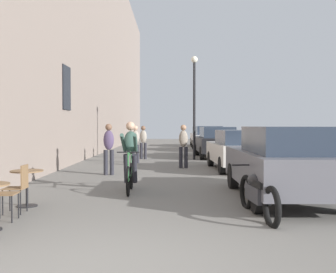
{
  "coord_description": "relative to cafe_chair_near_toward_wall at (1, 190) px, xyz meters",
  "views": [
    {
      "loc": [
        0.84,
        -4.3,
        1.61
      ],
      "look_at": [
        0.7,
        15.64,
        1.07
      ],
      "focal_mm": 42.53,
      "sensor_mm": 36.0,
      "label": 1
    }
  ],
  "objects": [
    {
      "name": "parked_car_nearest",
      "position": [
        5.33,
        1.93,
        0.31
      ],
      "size": [
        1.9,
        4.48,
        1.59
      ],
      "color": "#595960",
      "rests_on": "ground_plane"
    },
    {
      "name": "ground_plane",
      "position": [
        2.04,
        -2.38,
        -0.52
      ],
      "size": [
        88.0,
        88.0,
        0.0
      ],
      "primitive_type": "plane",
      "color": "slate"
    },
    {
      "name": "pedestrian_far",
      "position": [
        1.34,
        10.51,
        0.39
      ],
      "size": [
        0.36,
        0.27,
        1.62
      ],
      "color": "#26262D",
      "rests_on": "ground_plane"
    },
    {
      "name": "building_facade_left",
      "position": [
        -1.41,
        11.62,
        6.34
      ],
      "size": [
        0.54,
        68.0,
        13.73
      ],
      "color": "gray",
      "rests_on": "ground_plane"
    },
    {
      "name": "parked_car_fifth",
      "position": [
        5.36,
        24.32,
        0.28
      ],
      "size": [
        1.91,
        4.37,
        1.54
      ],
      "color": "beige",
      "rests_on": "ground_plane"
    },
    {
      "name": "cafe_chair_mid_toward_street",
      "position": [
        0.09,
        0.58,
        0.0
      ],
      "size": [
        0.38,
        0.38,
        0.89
      ],
      "color": "black",
      "rests_on": "ground_plane"
    },
    {
      "name": "cafe_table_mid",
      "position": [
        0.01,
        1.19,
        0.0
      ],
      "size": [
        0.64,
        0.64,
        0.72
      ],
      "color": "black",
      "rests_on": "ground_plane"
    },
    {
      "name": "parked_car_fourth",
      "position": [
        5.28,
        19.06,
        0.3
      ],
      "size": [
        1.9,
        4.45,
        1.58
      ],
      "color": "#B7B7BC",
      "rests_on": "ground_plane"
    },
    {
      "name": "parked_motorcycle",
      "position": [
        4.43,
        0.37,
        -0.11
      ],
      "size": [
        0.62,
        2.14,
        0.92
      ],
      "color": "black",
      "rests_on": "ground_plane"
    },
    {
      "name": "pedestrian_furthest",
      "position": [
        1.55,
        12.48,
        0.39
      ],
      "size": [
        0.37,
        0.29,
        1.61
      ],
      "color": "#26262D",
      "rests_on": "ground_plane"
    },
    {
      "name": "pedestrian_mid",
      "position": [
        3.36,
        8.38,
        0.41
      ],
      "size": [
        0.37,
        0.28,
        1.65
      ],
      "color": "#26262D",
      "rests_on": "ground_plane"
    },
    {
      "name": "parked_car_second",
      "position": [
        5.29,
        7.68,
        0.24
      ],
      "size": [
        1.86,
        4.15,
        1.45
      ],
      "color": "beige",
      "rests_on": "ground_plane"
    },
    {
      "name": "street_lamp",
      "position": [
        4.0,
        12.21,
        2.59
      ],
      "size": [
        0.32,
        0.32,
        4.9
      ],
      "color": "black",
      "rests_on": "ground_plane"
    },
    {
      "name": "parked_car_third",
      "position": [
        5.16,
        13.39,
        0.29
      ],
      "size": [
        1.9,
        4.39,
        1.55
      ],
      "color": "black",
      "rests_on": "ground_plane"
    },
    {
      "name": "cyclist_on_bicycle",
      "position": [
        1.88,
        3.04,
        0.29
      ],
      "size": [
        0.52,
        1.76,
        1.74
      ],
      "color": "black",
      "rests_on": "ground_plane"
    },
    {
      "name": "pedestrian_near",
      "position": [
        0.85,
        6.29,
        0.42
      ],
      "size": [
        0.36,
        0.27,
        1.67
      ],
      "color": "#26262D",
      "rests_on": "ground_plane"
    },
    {
      "name": "cafe_chair_near_toward_wall",
      "position": [
        0.0,
        0.0,
        0.0
      ],
      "size": [
        0.4,
        0.4,
        0.89
      ],
      "color": "black",
      "rests_on": "ground_plane"
    }
  ]
}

